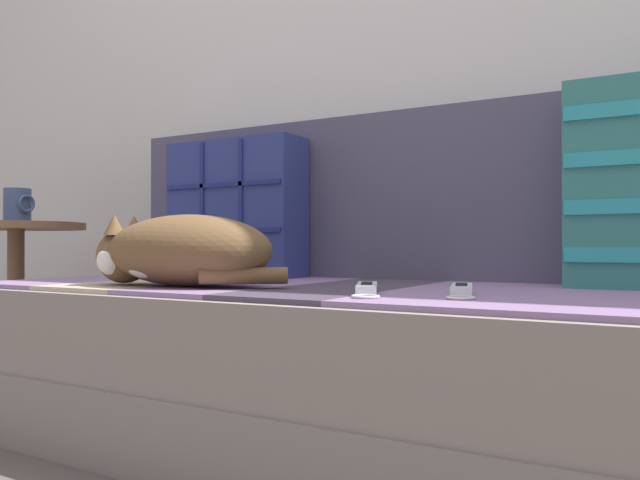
{
  "coord_description": "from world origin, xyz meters",
  "views": [
    {
      "loc": [
        0.62,
        -1.09,
        0.44
      ],
      "look_at": [
        -0.05,
        0.07,
        0.45
      ],
      "focal_mm": 35.0,
      "sensor_mm": 36.0,
      "label": 1
    }
  ],
  "objects_px": {
    "coffee_mug": "(18,206)",
    "game_remote_far": "(367,289)",
    "game_remote_near": "(462,290)",
    "end_table": "(16,274)",
    "couch": "(357,366)",
    "sleeping_cat": "(177,252)",
    "throw_pillow_quilted": "(236,209)"
  },
  "relations": [
    {
      "from": "game_remote_far",
      "to": "coffee_mug",
      "type": "xyz_separation_m",
      "value": [
        -1.33,
        0.21,
        0.21
      ]
    },
    {
      "from": "game_remote_far",
      "to": "coffee_mug",
      "type": "bearing_deg",
      "value": 171.14
    },
    {
      "from": "game_remote_near",
      "to": "coffee_mug",
      "type": "xyz_separation_m",
      "value": [
        -1.49,
        0.16,
        0.21
      ]
    },
    {
      "from": "throw_pillow_quilted",
      "to": "coffee_mug",
      "type": "xyz_separation_m",
      "value": [
        -0.73,
        -0.19,
        0.02
      ]
    },
    {
      "from": "game_remote_near",
      "to": "end_table",
      "type": "height_order",
      "value": "end_table"
    },
    {
      "from": "couch",
      "to": "game_remote_far",
      "type": "relative_size",
      "value": 8.99
    },
    {
      "from": "couch",
      "to": "end_table",
      "type": "relative_size",
      "value": 3.56
    },
    {
      "from": "sleeping_cat",
      "to": "coffee_mug",
      "type": "bearing_deg",
      "value": 165.77
    },
    {
      "from": "couch",
      "to": "game_remote_far",
      "type": "bearing_deg",
      "value": -59.17
    },
    {
      "from": "couch",
      "to": "game_remote_far",
      "type": "distance_m",
      "value": 0.3
    },
    {
      "from": "sleeping_cat",
      "to": "game_remote_far",
      "type": "bearing_deg",
      "value": 2.19
    },
    {
      "from": "couch",
      "to": "sleeping_cat",
      "type": "xyz_separation_m",
      "value": [
        -0.32,
        -0.22,
        0.25
      ]
    },
    {
      "from": "throw_pillow_quilted",
      "to": "coffee_mug",
      "type": "bearing_deg",
      "value": -165.55
    },
    {
      "from": "game_remote_near",
      "to": "coffee_mug",
      "type": "height_order",
      "value": "coffee_mug"
    },
    {
      "from": "couch",
      "to": "game_remote_near",
      "type": "height_order",
      "value": "game_remote_near"
    },
    {
      "from": "sleeping_cat",
      "to": "throw_pillow_quilted",
      "type": "bearing_deg",
      "value": 111.15
    },
    {
      "from": "coffee_mug",
      "to": "end_table",
      "type": "bearing_deg",
      "value": -51.3
    },
    {
      "from": "couch",
      "to": "throw_pillow_quilted",
      "type": "height_order",
      "value": "throw_pillow_quilted"
    },
    {
      "from": "game_remote_near",
      "to": "game_remote_far",
      "type": "xyz_separation_m",
      "value": [
        -0.16,
        -0.05,
        0.0
      ]
    },
    {
      "from": "game_remote_near",
      "to": "sleeping_cat",
      "type": "bearing_deg",
      "value": -173.48
    },
    {
      "from": "couch",
      "to": "throw_pillow_quilted",
      "type": "xyz_separation_m",
      "value": [
        -0.48,
        0.19,
        0.37
      ]
    },
    {
      "from": "couch",
      "to": "coffee_mug",
      "type": "xyz_separation_m",
      "value": [
        -1.21,
        0.0,
        0.39
      ]
    },
    {
      "from": "game_remote_far",
      "to": "end_table",
      "type": "relative_size",
      "value": 0.4
    },
    {
      "from": "end_table",
      "to": "game_remote_far",
      "type": "bearing_deg",
      "value": -8.4
    },
    {
      "from": "throw_pillow_quilted",
      "to": "game_remote_far",
      "type": "height_order",
      "value": "throw_pillow_quilted"
    },
    {
      "from": "couch",
      "to": "sleeping_cat",
      "type": "height_order",
      "value": "sleeping_cat"
    },
    {
      "from": "end_table",
      "to": "throw_pillow_quilted",
      "type": "bearing_deg",
      "value": 15.55
    },
    {
      "from": "game_remote_near",
      "to": "end_table",
      "type": "bearing_deg",
      "value": 174.49
    },
    {
      "from": "coffee_mug",
      "to": "game_remote_far",
      "type": "bearing_deg",
      "value": -8.86
    },
    {
      "from": "sleeping_cat",
      "to": "end_table",
      "type": "bearing_deg",
      "value": 166.37
    },
    {
      "from": "sleeping_cat",
      "to": "game_remote_near",
      "type": "relative_size",
      "value": 2.45
    },
    {
      "from": "throw_pillow_quilted",
      "to": "sleeping_cat",
      "type": "height_order",
      "value": "throw_pillow_quilted"
    }
  ]
}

